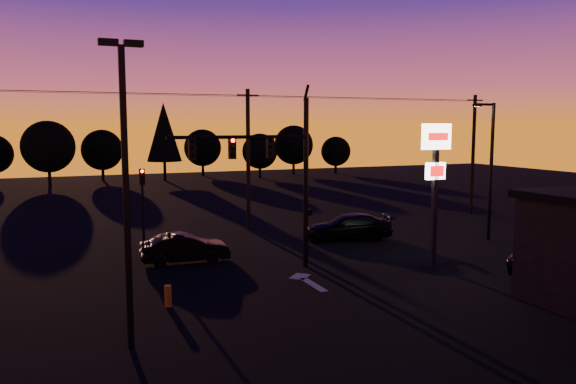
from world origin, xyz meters
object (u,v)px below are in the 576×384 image
at_px(traffic_signal_mast, 274,164).
at_px(secondary_signal, 143,196).
at_px(streetlight, 490,165).
at_px(suv_parked, 572,268).
at_px(car_right, 348,227).
at_px(pylon_sign, 436,164).
at_px(bollard, 168,296).
at_px(car_mid, 185,248).
at_px(parking_lot_light, 125,175).

relative_size(traffic_signal_mast, secondary_signal, 1.97).
xyz_separation_m(streetlight, suv_parked, (-3.20, -8.61, -3.72)).
bearing_deg(car_right, streetlight, 79.65).
distance_m(pylon_sign, bollard, 13.54).
relative_size(bollard, car_mid, 0.18).
relative_size(secondary_signal, suv_parked, 0.86).
xyz_separation_m(parking_lot_light, streetlight, (21.41, 8.50, -0.85)).
distance_m(secondary_signal, car_mid, 5.13).
relative_size(pylon_sign, car_mid, 1.58).
xyz_separation_m(bollard, car_mid, (2.06, 6.53, 0.31)).
relative_size(parking_lot_light, pylon_sign, 1.34).
bearing_deg(bollard, pylon_sign, 4.48).
relative_size(streetlight, bollard, 10.09).
distance_m(car_mid, suv_parked, 17.59).
xyz_separation_m(car_mid, suv_parked, (14.37, -10.14, -0.01)).
height_order(streetlight, car_mid, streetlight).
height_order(streetlight, bollard, streetlight).
relative_size(traffic_signal_mast, car_right, 1.65).
height_order(secondary_signal, car_mid, secondary_signal).
relative_size(traffic_signal_mast, streetlight, 1.07).
distance_m(traffic_signal_mast, suv_parked, 13.61).
bearing_deg(suv_parked, traffic_signal_mast, 115.35).
bearing_deg(secondary_signal, traffic_signal_mast, -56.81).
height_order(pylon_sign, bollard, pylon_sign).
distance_m(streetlight, bollard, 20.65).
distance_m(bollard, car_mid, 6.85).
xyz_separation_m(secondary_signal, bollard, (-0.72, -10.99, -2.47)).
xyz_separation_m(parking_lot_light, bollard, (1.78, 3.50, -4.87)).
relative_size(car_mid, car_right, 0.83).
xyz_separation_m(car_mid, car_right, (10.13, 1.80, 0.04)).
distance_m(pylon_sign, car_right, 8.45).
height_order(secondary_signal, suv_parked, secondary_signal).
bearing_deg(pylon_sign, traffic_signal_mast, 160.64).
bearing_deg(car_right, pylon_sign, 17.90).
height_order(secondary_signal, pylon_sign, pylon_sign).
height_order(secondary_signal, bollard, secondary_signal).
bearing_deg(parking_lot_light, secondary_signal, 80.21).
bearing_deg(bollard, suv_parked, -12.40).
distance_m(traffic_signal_mast, streetlight, 14.10).
bearing_deg(pylon_sign, car_right, 94.14).
bearing_deg(traffic_signal_mast, suv_parked, -33.32).
bearing_deg(parking_lot_light, car_mid, 69.04).
bearing_deg(traffic_signal_mast, secondary_signal, 123.19).
distance_m(bollard, suv_parked, 16.83).
bearing_deg(secondary_signal, car_right, -13.04).
xyz_separation_m(secondary_signal, suv_parked, (15.71, -14.60, -2.16)).
distance_m(traffic_signal_mast, car_right, 9.17).
bearing_deg(car_mid, pylon_sign, -113.59).
bearing_deg(car_mid, traffic_signal_mast, -126.62).
distance_m(parking_lot_light, pylon_sign, 15.19).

